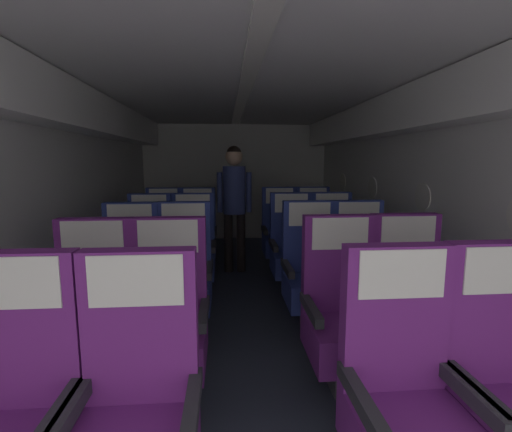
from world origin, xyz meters
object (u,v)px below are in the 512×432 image
seat_b_left_window (92,325)px  seat_d_left_window (149,253)px  seat_a_left_aisle (136,419)px  seat_a_right_aisle (510,396)px  seat_d_left_aisle (193,252)px  seat_e_left_window (164,237)px  seat_e_right_window (280,235)px  flight_attendant (234,195)px  seat_c_right_window (311,274)px  seat_c_left_window (130,279)px  seat_a_right_window (406,405)px  seat_b_left_aisle (169,323)px  seat_b_right_aisle (411,313)px  seat_c_left_aisle (184,277)px  seat_d_right_aisle (333,250)px  seat_a_left_window (9,424)px  seat_b_right_window (342,316)px  seat_e_left_aisle (198,237)px  seat_e_right_aisle (314,234)px  seat_d_right_window (292,251)px

seat_b_left_window → seat_d_left_window: size_ratio=1.00×
seat_a_left_aisle → seat_a_right_aisle: same height
seat_d_left_aisle → seat_e_left_window: (-0.44, 0.85, 0.00)m
seat_e_right_window → flight_attendant: 0.79m
seat_e_left_window → flight_attendant: (0.90, -0.07, 0.52)m
seat_a_left_aisle → seat_c_right_window: (1.05, 1.70, 0.00)m
seat_c_left_window → seat_e_right_window: same height
seat_a_right_window → seat_d_left_aisle: (-1.04, 2.55, 0.00)m
seat_a_right_aisle → seat_d_left_aisle: 2.94m
seat_b_left_aisle → seat_e_left_window: bearing=99.7°
seat_d_left_aisle → seat_e_right_window: same height
seat_a_left_aisle → seat_e_left_window: bearing=97.4°
seat_b_left_window → seat_c_right_window: bearing=29.9°
seat_c_right_window → seat_b_right_aisle: bearing=-61.8°
seat_c_left_aisle → seat_d_right_aisle: same height
seat_a_left_window → seat_b_left_window: same height
seat_c_left_aisle → seat_e_right_window: bearing=58.0°
seat_b_right_window → seat_d_left_window: (-1.50, 1.71, 0.00)m
seat_e_left_aisle → seat_d_right_aisle: bearing=-29.3°
seat_a_right_window → seat_e_right_aisle: same height
flight_attendant → seat_b_right_aisle: bearing=-89.9°
seat_b_left_aisle → seat_b_right_window: same height
seat_a_left_window → seat_b_left_window: 0.83m
seat_b_right_aisle → seat_b_right_window: same height
seat_b_right_window → seat_b_right_aisle: bearing=2.8°
seat_d_right_window → seat_e_right_aisle: bearing=62.7°
seat_b_right_window → seat_c_left_window: bearing=150.2°
seat_e_right_window → seat_e_left_window: bearing=179.6°
seat_c_left_window → seat_e_left_aisle: (0.43, 1.69, 0.00)m
seat_c_left_window → seat_b_right_window: bearing=-29.8°
seat_a_left_window → seat_c_right_window: 2.26m
seat_d_left_window → seat_d_right_aisle: same height
seat_e_left_aisle → seat_e_right_aisle: 1.50m
seat_a_right_aisle → seat_d_right_window: (-0.44, 2.53, 0.00)m
seat_a_left_aisle → seat_e_left_aisle: bearing=90.2°
seat_a_right_aisle → seat_e_right_window: size_ratio=1.00×
seat_a_left_window → seat_e_right_aisle: bearing=60.2°
seat_b_left_aisle → seat_d_right_aisle: 2.27m
seat_c_left_aisle → seat_c_right_window: bearing=-0.7°
seat_a_right_aisle → seat_b_right_window: 0.93m
seat_a_left_aisle → seat_c_left_aisle: (-0.01, 1.71, 0.00)m
seat_b_right_window → seat_c_left_window: 1.72m
seat_b_right_window → flight_attendant: (-0.60, 2.49, 0.52)m
seat_d_right_window → seat_e_left_aisle: (-1.06, 0.84, 0.00)m
seat_e_left_aisle → seat_c_left_window: bearing=-104.2°
seat_c_left_aisle → seat_d_right_aisle: size_ratio=1.00×
seat_a_left_window → flight_attendant: bearing=74.7°
seat_a_right_window → seat_c_right_window: (0.01, 1.70, 0.00)m
seat_b_left_aisle → seat_d_left_aisle: bearing=89.9°
seat_a_left_window → seat_c_left_aisle: same height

